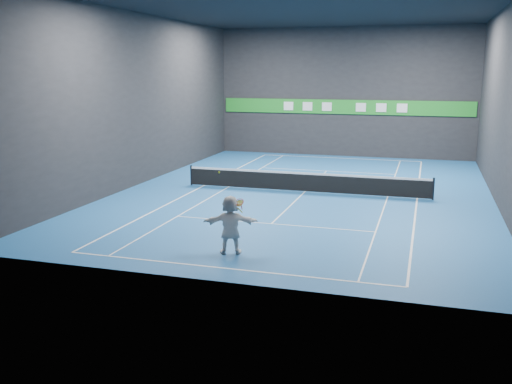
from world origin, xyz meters
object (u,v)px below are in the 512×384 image
(tennis_racket, at_px, (240,203))
(player, at_px, (230,225))
(tennis_ball, at_px, (219,172))
(tennis_net, at_px, (305,181))

(tennis_racket, bearing_deg, player, -171.23)
(player, distance_m, tennis_ball, 1.78)
(player, relative_size, tennis_net, 0.16)
(tennis_ball, bearing_deg, player, -5.44)
(player, xyz_separation_m, tennis_ball, (-0.39, 0.04, 1.74))
(tennis_ball, height_order, tennis_racket, tennis_ball)
(player, xyz_separation_m, tennis_racket, (0.31, 0.05, 0.74))
(tennis_net, height_order, tennis_racket, tennis_racket)
(player, bearing_deg, tennis_racket, 170.99)
(tennis_net, xyz_separation_m, tennis_racket, (-0.02, -10.36, 1.19))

